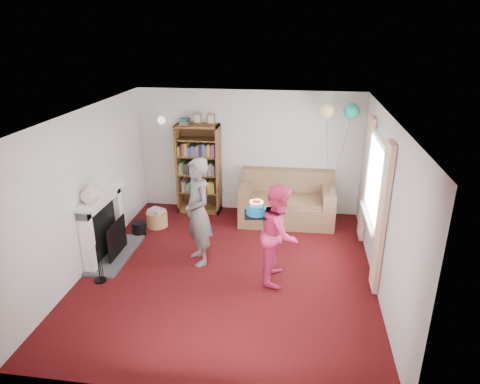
% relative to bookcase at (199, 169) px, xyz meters
% --- Properties ---
extents(ground, '(5.00, 5.00, 0.00)m').
position_rel_bookcase_xyz_m(ground, '(1.00, -2.30, -0.90)').
color(ground, black).
rests_on(ground, ground).
extents(wall_back, '(4.50, 0.02, 2.50)m').
position_rel_bookcase_xyz_m(wall_back, '(1.00, 0.21, 0.35)').
color(wall_back, silver).
rests_on(wall_back, ground).
extents(wall_left, '(0.02, 5.00, 2.50)m').
position_rel_bookcase_xyz_m(wall_left, '(-1.26, -2.30, 0.35)').
color(wall_left, silver).
rests_on(wall_left, ground).
extents(wall_right, '(0.02, 5.00, 2.50)m').
position_rel_bookcase_xyz_m(wall_right, '(3.26, -2.30, 0.35)').
color(wall_right, silver).
rests_on(wall_right, ground).
extents(ceiling, '(4.50, 5.00, 0.01)m').
position_rel_bookcase_xyz_m(ceiling, '(1.00, -2.30, 1.60)').
color(ceiling, white).
rests_on(ceiling, wall_back).
extents(fireplace, '(0.55, 1.80, 1.12)m').
position_rel_bookcase_xyz_m(fireplace, '(-1.09, -2.11, -0.39)').
color(fireplace, '#3F3F42').
rests_on(fireplace, ground).
extents(window_bay, '(0.14, 2.02, 2.20)m').
position_rel_bookcase_xyz_m(window_bay, '(3.21, -1.70, 0.30)').
color(window_bay, white).
rests_on(window_bay, ground).
extents(wall_sconce, '(0.16, 0.23, 0.16)m').
position_rel_bookcase_xyz_m(wall_sconce, '(-0.75, 0.06, 0.98)').
color(wall_sconce, gold).
rests_on(wall_sconce, ground).
extents(bookcase, '(0.87, 0.42, 2.04)m').
position_rel_bookcase_xyz_m(bookcase, '(0.00, 0.00, 0.00)').
color(bookcase, '#472B14').
rests_on(bookcase, ground).
extents(sofa, '(1.83, 0.97, 0.97)m').
position_rel_bookcase_xyz_m(sofa, '(1.82, -0.23, -0.54)').
color(sofa, brown).
rests_on(sofa, ground).
extents(wicker_basket, '(0.40, 0.40, 0.36)m').
position_rel_bookcase_xyz_m(wicker_basket, '(-0.65, -0.89, -0.74)').
color(wicker_basket, '#A5754D').
rests_on(wicker_basket, ground).
extents(person_striped, '(0.71, 0.77, 1.77)m').
position_rel_bookcase_xyz_m(person_striped, '(0.47, -2.07, -0.02)').
color(person_striped, black).
rests_on(person_striped, ground).
extents(person_magenta, '(0.60, 0.76, 1.54)m').
position_rel_bookcase_xyz_m(person_magenta, '(1.79, -2.40, -0.13)').
color(person_magenta, '#D22A5E').
rests_on(person_magenta, ground).
extents(birthday_cake, '(0.35, 0.35, 0.22)m').
position_rel_bookcase_xyz_m(birthday_cake, '(1.44, -2.41, 0.22)').
color(birthday_cake, black).
rests_on(birthday_cake, ground).
extents(balloons, '(0.73, 0.39, 1.68)m').
position_rel_bookcase_xyz_m(balloons, '(2.69, -0.26, 1.32)').
color(balloons, '#3F3F3F').
rests_on(balloons, ground).
extents(mantel_vase, '(0.38, 0.38, 0.31)m').
position_rel_bookcase_xyz_m(mantel_vase, '(-1.12, -2.45, 0.38)').
color(mantel_vase, beige).
rests_on(mantel_vase, fireplace).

